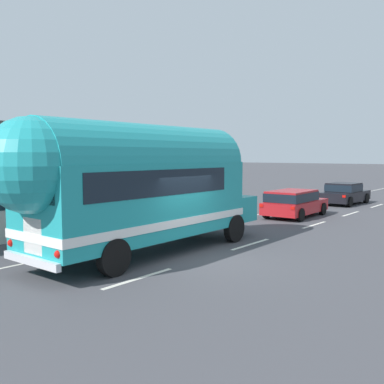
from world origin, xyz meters
TOP-DOWN VIEW (x-y plane):
  - ground_plane at (0.00, 0.00)m, footprint 300.00×300.00m
  - lane_markings at (-2.60, 12.96)m, footprint 3.82×80.00m
  - painted_bus at (-1.84, -1.00)m, footprint 2.66×10.26m
  - car_lead at (-1.88, 10.06)m, footprint 2.11×4.40m
  - car_second at (-1.96, 17.50)m, footprint 2.11×4.41m

SIDE VIEW (x-z plane):
  - ground_plane at x=0.00m, z-range 0.00..0.00m
  - lane_markings at x=-2.60m, z-range 0.00..0.01m
  - car_second at x=-1.96m, z-range 0.05..1.42m
  - car_lead at x=-1.88m, z-range 0.10..1.47m
  - painted_bus at x=-1.84m, z-range 0.24..4.37m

